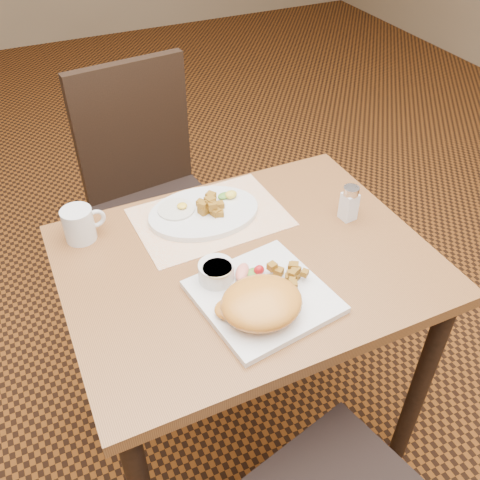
% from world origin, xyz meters
% --- Properties ---
extents(ground, '(8.00, 8.00, 0.00)m').
position_xyz_m(ground, '(0.00, 0.00, 0.00)').
color(ground, black).
rests_on(ground, ground).
extents(table, '(0.90, 0.70, 0.75)m').
position_xyz_m(table, '(0.00, 0.00, 0.64)').
color(table, brown).
rests_on(table, ground).
extents(chair_far, '(0.47, 0.48, 0.97)m').
position_xyz_m(chair_far, '(-0.05, 0.71, 0.54)').
color(chair_far, black).
rests_on(chair_far, ground).
extents(placemat, '(0.41, 0.29, 0.00)m').
position_xyz_m(placemat, '(-0.02, 0.19, 0.75)').
color(placemat, white).
rests_on(placemat, table).
extents(plate_square, '(0.32, 0.32, 0.02)m').
position_xyz_m(plate_square, '(-0.03, -0.14, 0.76)').
color(plate_square, silver).
rests_on(plate_square, table).
extents(plate_oval, '(0.32, 0.24, 0.02)m').
position_xyz_m(plate_oval, '(-0.03, 0.21, 0.76)').
color(plate_oval, silver).
rests_on(plate_oval, placemat).
extents(hollandaise_mound, '(0.19, 0.16, 0.07)m').
position_xyz_m(hollandaise_mound, '(-0.06, -0.19, 0.80)').
color(hollandaise_mound, orange).
rests_on(hollandaise_mound, plate_square).
extents(ramekin, '(0.08, 0.09, 0.05)m').
position_xyz_m(ramekin, '(-0.10, -0.05, 0.79)').
color(ramekin, silver).
rests_on(ramekin, plate_square).
extents(garnish_sq, '(0.08, 0.07, 0.03)m').
position_xyz_m(garnish_sq, '(-0.03, -0.07, 0.78)').
color(garnish_sq, '#387223').
rests_on(garnish_sq, plate_square).
extents(fried_egg, '(0.10, 0.10, 0.02)m').
position_xyz_m(fried_egg, '(-0.10, 0.24, 0.77)').
color(fried_egg, white).
rests_on(fried_egg, plate_oval).
extents(garnish_ov, '(0.06, 0.04, 0.02)m').
position_xyz_m(garnish_ov, '(0.05, 0.23, 0.78)').
color(garnish_ov, '#387223').
rests_on(garnish_ov, plate_oval).
extents(salt_shaker, '(0.05, 0.05, 0.10)m').
position_xyz_m(salt_shaker, '(0.32, 0.03, 0.80)').
color(salt_shaker, white).
rests_on(salt_shaker, table).
extents(coffee_mug, '(0.11, 0.08, 0.09)m').
position_xyz_m(coffee_mug, '(-0.35, 0.25, 0.80)').
color(coffee_mug, silver).
rests_on(coffee_mug, table).
extents(home_fries_sq, '(0.10, 0.10, 0.03)m').
position_xyz_m(home_fries_sq, '(0.05, -0.12, 0.78)').
color(home_fries_sq, '#A26D1A').
rests_on(home_fries_sq, plate_square).
extents(home_fries_ov, '(0.08, 0.09, 0.04)m').
position_xyz_m(home_fries_ov, '(-0.02, 0.20, 0.79)').
color(home_fries_ov, '#A26D1A').
rests_on(home_fries_ov, plate_oval).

